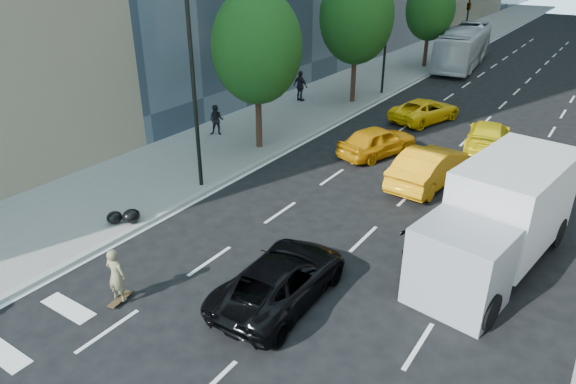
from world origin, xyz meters
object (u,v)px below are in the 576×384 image
Objects in this scene: black_sedan_lincoln at (281,279)px; black_sedan_mercedes at (468,236)px; skateboarder at (117,278)px; city_bus at (463,47)px; box_truck at (499,218)px.

black_sedan_lincoln is 6.41m from black_sedan_mercedes.
city_bus is (-1.60, 37.21, 0.79)m from skateboarder.
city_bus is 1.60× the size of box_truck.
black_sedan_mercedes is at bearing -179.42° from box_truck.
black_sedan_mercedes is 30.65m from city_bus.
skateboarder is 37.25m from city_bus.
black_sedan_mercedes is at bearing -79.35° from city_bus.
skateboarder is at bearing 34.06° from black_sedan_lincoln.
black_sedan_mercedes is 0.66× the size of box_truck.
black_sedan_lincoln is 34.94m from city_bus.
box_truck is at bearing -77.92° from city_bus.
city_bus is at bearing -83.19° from black_sedan_lincoln.
black_sedan_lincoln is at bearing -87.71° from city_bus.
black_sedan_lincoln is 6.92m from box_truck.
black_sedan_lincoln is 1.01× the size of black_sedan_mercedes.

